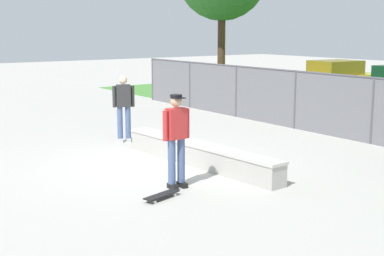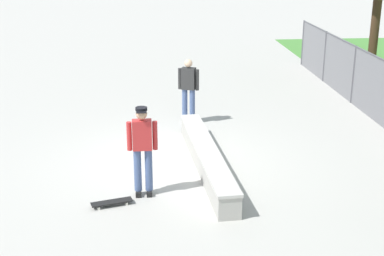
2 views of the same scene
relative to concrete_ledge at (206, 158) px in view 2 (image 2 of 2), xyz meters
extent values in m
plane|color=#ADAAA3|center=(-0.62, -0.79, -0.26)|extent=(80.00, 80.00, 0.00)
cube|color=#A8A59E|center=(0.00, 0.00, -0.03)|extent=(4.90, 0.77, 0.46)
cube|color=beige|center=(0.00, 0.00, 0.23)|extent=(4.94, 0.82, 0.06)
cube|color=black|center=(1.21, -1.29, -0.21)|extent=(0.26, 0.11, 0.10)
cube|color=black|center=(1.21, -1.51, -0.21)|extent=(0.26, 0.11, 0.10)
cylinder|color=#475B89|center=(1.18, -1.29, 0.28)|extent=(0.15, 0.15, 0.88)
cylinder|color=#475B89|center=(1.18, -1.51, 0.28)|extent=(0.15, 0.15, 0.88)
cube|color=red|center=(1.18, -1.40, 1.02)|extent=(0.22, 0.38, 0.60)
cylinder|color=red|center=(1.18, -1.15, 1.00)|extent=(0.10, 0.10, 0.58)
cylinder|color=red|center=(1.18, -1.65, 1.00)|extent=(0.10, 0.10, 0.58)
sphere|color=tan|center=(1.18, -1.40, 1.45)|extent=(0.22, 0.22, 0.22)
cylinder|color=black|center=(1.18, -1.40, 1.55)|extent=(0.23, 0.23, 0.06)
cube|color=black|center=(1.31, -1.40, 1.52)|extent=(0.12, 0.20, 0.02)
cube|color=black|center=(1.63, -2.02, -0.18)|extent=(0.41, 0.82, 0.02)
cube|color=#B2B2B7|center=(1.70, -2.28, -0.20)|extent=(0.15, 0.10, 0.02)
cube|color=#B2B2B7|center=(1.55, -1.76, -0.20)|extent=(0.15, 0.10, 0.02)
cylinder|color=silver|center=(1.62, -2.31, -0.24)|extent=(0.04, 0.06, 0.05)
cylinder|color=silver|center=(1.78, -2.26, -0.24)|extent=(0.04, 0.06, 0.05)
cylinder|color=silver|center=(1.47, -1.78, -0.24)|extent=(0.04, 0.06, 0.05)
cylinder|color=silver|center=(1.63, -1.74, -0.24)|extent=(0.04, 0.06, 0.05)
cylinder|color=#4C4C51|center=(-10.56, 5.17, 0.65)|extent=(0.07, 0.07, 1.82)
cylinder|color=#4C4C51|center=(-7.72, 5.17, 0.65)|extent=(0.07, 0.07, 1.82)
cylinder|color=#4C4C51|center=(-4.88, 5.17, 0.65)|extent=(0.07, 0.07, 1.82)
cylinder|color=#47301E|center=(-8.25, 7.15, 1.67)|extent=(0.32, 0.32, 3.86)
cube|color=beige|center=(-3.26, -0.03, -0.21)|extent=(0.28, 0.20, 0.10)
cube|color=beige|center=(-3.34, -0.24, -0.21)|extent=(0.28, 0.20, 0.10)
cylinder|color=#475B89|center=(-3.29, -0.02, 0.28)|extent=(0.15, 0.15, 0.88)
cylinder|color=#475B89|center=(-3.37, -0.23, 0.28)|extent=(0.15, 0.15, 0.88)
cube|color=#2D2D2D|center=(-3.33, -0.13, 1.02)|extent=(0.35, 0.43, 0.60)
cylinder|color=#2D2D2D|center=(-3.23, 0.11, 1.00)|extent=(0.10, 0.10, 0.58)
cylinder|color=#2D2D2D|center=(-3.42, -0.36, 1.00)|extent=(0.10, 0.10, 0.58)
sphere|color=beige|center=(-3.33, -0.13, 1.45)|extent=(0.22, 0.22, 0.22)
camera|label=1|loc=(9.77, -7.10, 2.81)|focal=50.94mm
camera|label=2|loc=(11.24, -1.30, 4.59)|focal=51.08mm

